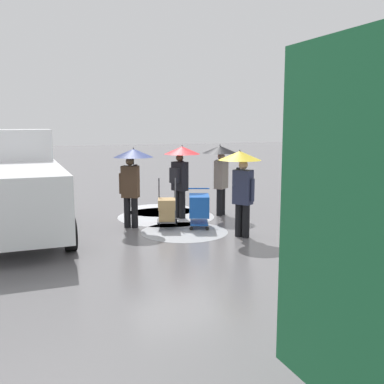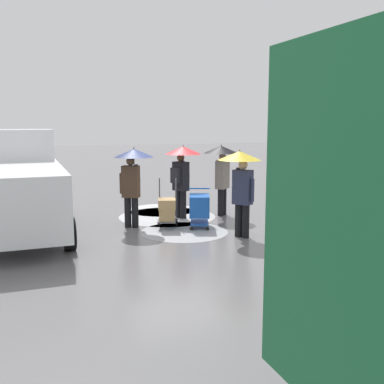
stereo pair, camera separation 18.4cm
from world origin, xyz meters
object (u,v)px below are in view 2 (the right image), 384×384
Objects in this scene: shopping_cart_vendor at (199,207)px; pedestrian_far_side at (133,169)px; pedestrian_white_side at (241,173)px; pedestrian_pink_side at (182,165)px; street_lamp at (334,140)px; cargo_van_parked_right at (20,188)px; hand_dolly_boxes at (167,210)px; pedestrian_black_side at (222,163)px.

shopping_cart_vendor is 0.47× the size of pedestrian_far_side.
shopping_cart_vendor is 1.72m from pedestrian_white_side.
pedestrian_far_side reaches higher than shopping_cart_vendor.
street_lamp reaches higher than pedestrian_pink_side.
pedestrian_white_side is 0.56× the size of street_lamp.
hand_dolly_boxes is at bearing 168.77° from cargo_van_parked_right.
pedestrian_pink_side is 4.31m from street_lamp.
pedestrian_black_side is 0.56× the size of street_lamp.
pedestrian_pink_side and pedestrian_far_side have the same top height.
pedestrian_pink_side is (-4.42, -0.36, 0.39)m from cargo_van_parked_right.
shopping_cart_vendor is 0.26× the size of street_lamp.
pedestrian_black_side is at bearing -168.63° from pedestrian_far_side.
shopping_cart_vendor is at bearing 90.77° from pedestrian_pink_side.
cargo_van_parked_right is 4.45m from pedestrian_pink_side.
pedestrian_pink_side reaches higher than hand_dolly_boxes.
pedestrian_pink_side and pedestrian_black_side have the same top height.
pedestrian_pink_side is at bearing -127.01° from hand_dolly_boxes.
pedestrian_white_side is (0.67, 2.52, 0.00)m from pedestrian_black_side.
pedestrian_pink_side is 1.74m from pedestrian_far_side.
cargo_van_parked_right is 2.50× the size of pedestrian_black_side.
pedestrian_pink_side is at bearing -2.72° from pedestrian_black_side.
hand_dolly_boxes is 2.32m from pedestrian_white_side.
hand_dolly_boxes is at bearing 26.35° from pedestrian_black_side.
pedestrian_black_side is (-2.06, -1.02, 1.09)m from hand_dolly_boxes.
hand_dolly_boxes is at bearing -47.18° from pedestrian_white_side.
shopping_cart_vendor is at bearing 45.52° from pedestrian_black_side.
pedestrian_black_side is at bearing 177.28° from pedestrian_pink_side.
pedestrian_far_side is 0.56× the size of street_lamp.
pedestrian_far_side is (-2.80, 0.27, 0.41)m from cargo_van_parked_right.
hand_dolly_boxes is 2.54m from pedestrian_black_side.
cargo_van_parked_right reaches higher than pedestrian_pink_side.
street_lamp is (-3.63, 2.09, 1.87)m from hand_dolly_boxes.
pedestrian_black_side reaches higher than hand_dolly_boxes.
shopping_cart_vendor is 0.47× the size of pedestrian_black_side.
hand_dolly_boxes is (-3.60, 0.72, -0.68)m from cargo_van_parked_right.
pedestrian_pink_side is 1.00× the size of pedestrian_black_side.
hand_dolly_boxes is 0.61× the size of pedestrian_white_side.
cargo_van_parked_right is 4.08× the size of hand_dolly_boxes.
pedestrian_white_side reaches higher than hand_dolly_boxes.
shopping_cart_vendor is 2.04m from pedestrian_far_side.
pedestrian_black_side is 3.57m from street_lamp.
street_lamp is at bearing 150.05° from hand_dolly_boxes.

